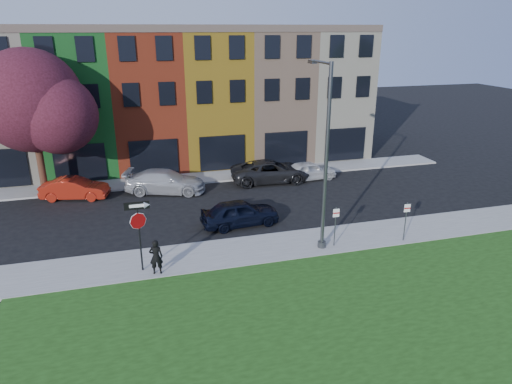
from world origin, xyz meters
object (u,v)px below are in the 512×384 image
object	(u,v)px
man	(156,257)
street_lamp	(324,159)
sedan_near	(240,213)
stop_sign	(138,222)

from	to	relation	value
man	street_lamp	distance (m)	8.79
sedan_near	street_lamp	size ratio (longest dim) A/B	0.50
sedan_near	street_lamp	world-z (taller)	street_lamp
man	street_lamp	bearing A→B (deg)	-167.04
stop_sign	sedan_near	size ratio (longest dim) A/B	0.74
stop_sign	man	bearing A→B (deg)	-36.03
sedan_near	street_lamp	bearing A→B (deg)	-144.33
stop_sign	street_lamp	world-z (taller)	street_lamp
street_lamp	stop_sign	bearing A→B (deg)	-179.41
stop_sign	street_lamp	distance (m)	8.85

